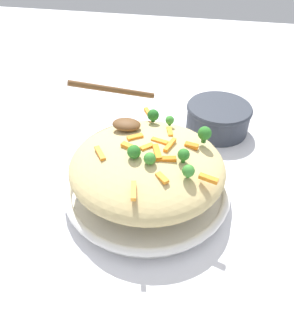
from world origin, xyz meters
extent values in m
plane|color=silver|center=(0.00, 0.00, 0.00)|extent=(2.40, 2.40, 0.00)
cylinder|color=white|center=(0.00, 0.00, 0.01)|extent=(0.30, 0.30, 0.02)
torus|color=white|center=(0.00, 0.00, 0.03)|extent=(0.33, 0.33, 0.02)
torus|color=black|center=(0.00, 0.00, 0.03)|extent=(0.32, 0.32, 0.00)
ellipsoid|color=#D1BA7A|center=(0.00, 0.00, 0.08)|extent=(0.29, 0.28, 0.09)
cube|color=orange|center=(0.04, -0.03, 0.12)|extent=(0.04, 0.02, 0.01)
cube|color=orange|center=(0.08, 0.03, 0.12)|extent=(0.03, 0.02, 0.01)
cube|color=orange|center=(0.00, 0.00, 0.12)|extent=(0.03, 0.02, 0.01)
cube|color=orange|center=(-0.02, 0.12, 0.12)|extent=(0.03, 0.04, 0.01)
cube|color=orange|center=(0.03, 0.06, 0.12)|extent=(0.02, 0.03, 0.01)
cube|color=orange|center=(-0.03, -0.01, 0.12)|extent=(0.04, 0.02, 0.01)
cube|color=orange|center=(0.11, -0.06, 0.12)|extent=(0.03, 0.02, 0.01)
cube|color=orange|center=(-0.08, -0.03, 0.12)|extent=(0.03, 0.04, 0.01)
cube|color=orange|center=(0.04, 0.01, 0.12)|extent=(0.02, 0.04, 0.01)
cube|color=orange|center=(0.04, -0.07, 0.12)|extent=(0.03, 0.03, 0.01)
cube|color=orange|center=(0.00, -0.11, 0.12)|extent=(0.02, 0.04, 0.01)
cube|color=orange|center=(0.02, 0.02, 0.12)|extent=(0.03, 0.02, 0.01)
cube|color=orange|center=(0.02, -0.01, 0.12)|extent=(0.02, 0.04, 0.01)
cube|color=orange|center=(-0.03, 0.03, 0.12)|extent=(0.03, 0.03, 0.01)
cylinder|color=#377928|center=(0.01, -0.04, 0.12)|extent=(0.01, 0.01, 0.01)
sphere|color=#3D8E33|center=(0.01, -0.04, 0.13)|extent=(0.02, 0.02, 0.02)
cylinder|color=#377928|center=(0.03, 0.09, 0.12)|extent=(0.01, 0.01, 0.01)
sphere|color=#3D8E33|center=(0.03, 0.09, 0.13)|extent=(0.02, 0.02, 0.02)
cylinder|color=#296820|center=(-0.02, -0.03, 0.12)|extent=(0.01, 0.01, 0.01)
sphere|color=#2D7A28|center=(-0.02, -0.03, 0.13)|extent=(0.02, 0.02, 0.02)
cylinder|color=#377928|center=(0.08, -0.05, 0.12)|extent=(0.01, 0.01, 0.01)
sphere|color=#3D8E33|center=(0.08, -0.05, 0.13)|extent=(0.02, 0.02, 0.02)
cylinder|color=#296820|center=(0.10, 0.05, 0.12)|extent=(0.01, 0.01, 0.01)
sphere|color=#2D7A28|center=(0.10, 0.05, 0.13)|extent=(0.03, 0.03, 0.03)
cylinder|color=#205B1C|center=(-0.01, 0.10, 0.12)|extent=(0.01, 0.01, 0.01)
sphere|color=#236B23|center=(-0.01, 0.10, 0.13)|extent=(0.02, 0.02, 0.02)
cylinder|color=#296820|center=(0.07, -0.02, 0.12)|extent=(0.01, 0.01, 0.01)
sphere|color=#2D7A28|center=(0.07, -0.02, 0.13)|extent=(0.02, 0.02, 0.02)
ellipsoid|color=brown|center=(-0.05, 0.06, 0.13)|extent=(0.06, 0.04, 0.02)
cylinder|color=brown|center=(-0.10, 0.13, 0.16)|extent=(0.16, 0.10, 0.07)
cylinder|color=#333842|center=(0.13, 0.27, 0.03)|extent=(0.16, 0.16, 0.07)
torus|color=#333842|center=(0.13, 0.27, 0.06)|extent=(0.16, 0.16, 0.01)
camera|label=1|loc=(0.09, -0.45, 0.47)|focal=34.53mm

